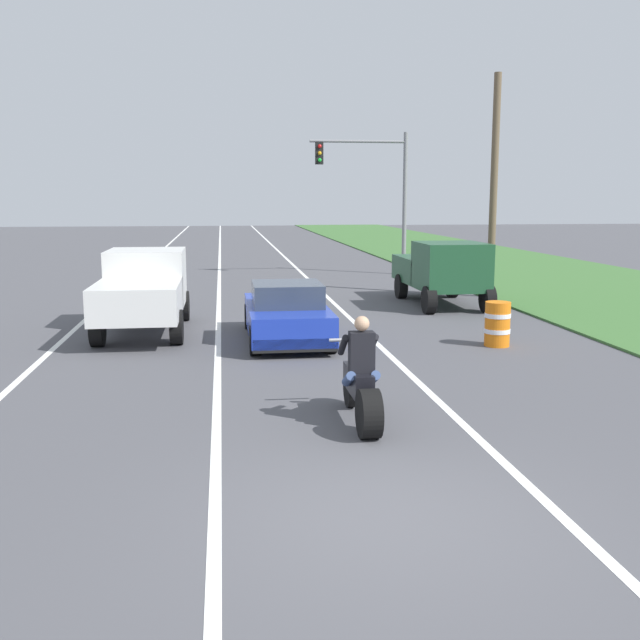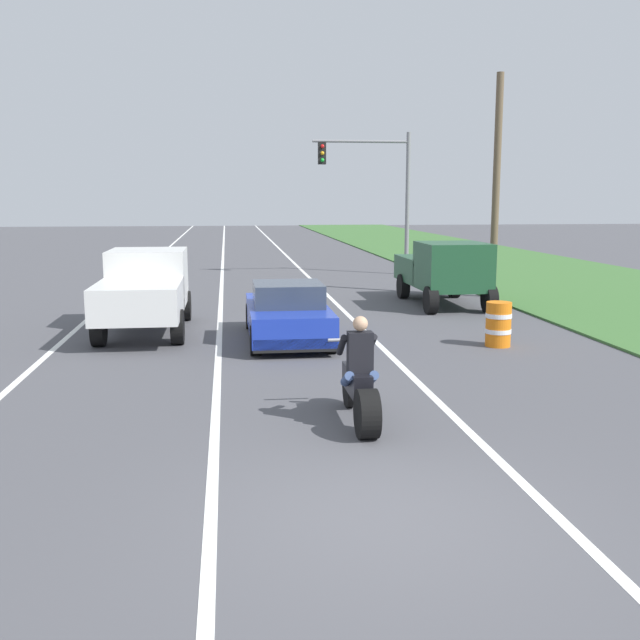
{
  "view_description": "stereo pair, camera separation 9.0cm",
  "coord_description": "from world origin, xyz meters",
  "px_view_note": "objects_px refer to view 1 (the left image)",
  "views": [
    {
      "loc": [
        -1.66,
        -7.06,
        3.3
      ],
      "look_at": [
        0.15,
        6.61,
        1.0
      ],
      "focal_mm": 41.38,
      "sensor_mm": 36.0,
      "label": 1
    },
    {
      "loc": [
        -1.58,
        -7.07,
        3.3
      ],
      "look_at": [
        0.15,
        6.61,
        1.0
      ],
      "focal_mm": 41.38,
      "sensor_mm": 36.0,
      "label": 2
    }
  ],
  "objects_px": {
    "sports_car_blue": "(287,314)",
    "pickup_truck_left_lane_white": "(143,288)",
    "pickup_truck_right_shoulder_dark_green": "(442,269)",
    "construction_barrel_nearest": "(497,324)",
    "traffic_light_mast_near": "(376,181)",
    "motorcycle_with_rider": "(361,386)"
  },
  "relations": [
    {
      "from": "pickup_truck_right_shoulder_dark_green",
      "to": "construction_barrel_nearest",
      "type": "xyz_separation_m",
      "value": [
        -0.63,
        -6.41,
        -0.6
      ]
    },
    {
      "from": "pickup_truck_right_shoulder_dark_green",
      "to": "construction_barrel_nearest",
      "type": "distance_m",
      "value": 6.47
    },
    {
      "from": "pickup_truck_left_lane_white",
      "to": "traffic_light_mast_near",
      "type": "height_order",
      "value": "traffic_light_mast_near"
    },
    {
      "from": "motorcycle_with_rider",
      "to": "pickup_truck_right_shoulder_dark_green",
      "type": "relative_size",
      "value": 0.46
    },
    {
      "from": "motorcycle_with_rider",
      "to": "traffic_light_mast_near",
      "type": "height_order",
      "value": "traffic_light_mast_near"
    },
    {
      "from": "construction_barrel_nearest",
      "to": "pickup_truck_left_lane_white",
      "type": "bearing_deg",
      "value": 161.11
    },
    {
      "from": "pickup_truck_left_lane_white",
      "to": "traffic_light_mast_near",
      "type": "xyz_separation_m",
      "value": [
        8.46,
        12.78,
        2.86
      ]
    },
    {
      "from": "sports_car_blue",
      "to": "pickup_truck_left_lane_white",
      "type": "height_order",
      "value": "pickup_truck_left_lane_white"
    },
    {
      "from": "pickup_truck_left_lane_white",
      "to": "construction_barrel_nearest",
      "type": "xyz_separation_m",
      "value": [
        8.01,
        -2.74,
        -0.6
      ]
    },
    {
      "from": "traffic_light_mast_near",
      "to": "motorcycle_with_rider",
      "type": "bearing_deg",
      "value": -102.35
    },
    {
      "from": "sports_car_blue",
      "to": "construction_barrel_nearest",
      "type": "height_order",
      "value": "sports_car_blue"
    },
    {
      "from": "motorcycle_with_rider",
      "to": "sports_car_blue",
      "type": "xyz_separation_m",
      "value": [
        -0.51,
        6.58,
        0.04
      ]
    },
    {
      "from": "sports_car_blue",
      "to": "traffic_light_mast_near",
      "type": "distance_m",
      "value": 15.49
    },
    {
      "from": "pickup_truck_left_lane_white",
      "to": "construction_barrel_nearest",
      "type": "bearing_deg",
      "value": -18.89
    },
    {
      "from": "traffic_light_mast_near",
      "to": "construction_barrel_nearest",
      "type": "bearing_deg",
      "value": -91.67
    },
    {
      "from": "sports_car_blue",
      "to": "construction_barrel_nearest",
      "type": "xyz_separation_m",
      "value": [
        4.62,
        -1.26,
        -0.13
      ]
    },
    {
      "from": "motorcycle_with_rider",
      "to": "construction_barrel_nearest",
      "type": "relative_size",
      "value": 2.21
    },
    {
      "from": "sports_car_blue",
      "to": "pickup_truck_left_lane_white",
      "type": "xyz_separation_m",
      "value": [
        -3.39,
        1.47,
        0.48
      ]
    },
    {
      "from": "traffic_light_mast_near",
      "to": "construction_barrel_nearest",
      "type": "distance_m",
      "value": 15.9
    },
    {
      "from": "traffic_light_mast_near",
      "to": "construction_barrel_nearest",
      "type": "relative_size",
      "value": 6.0
    },
    {
      "from": "construction_barrel_nearest",
      "to": "traffic_light_mast_near",
      "type": "bearing_deg",
      "value": 88.33
    },
    {
      "from": "pickup_truck_left_lane_white",
      "to": "construction_barrel_nearest",
      "type": "relative_size",
      "value": 4.8
    }
  ]
}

